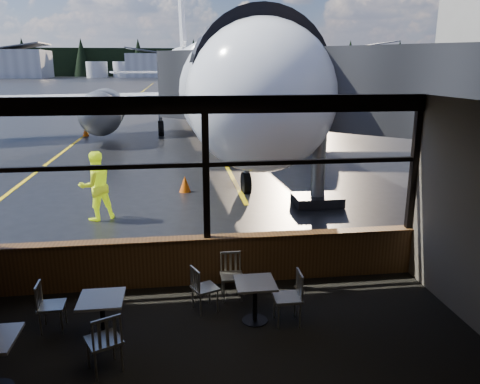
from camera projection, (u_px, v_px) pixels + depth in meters
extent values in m
plane|color=black|center=(177.00, 83.00, 123.78)|extent=(520.00, 520.00, 0.00)
cube|color=#38332D|center=(221.00, 112.00, 5.13)|extent=(8.00, 6.00, 0.04)
cube|color=#4B2E16|center=(208.00, 261.00, 8.79)|extent=(8.00, 0.28, 0.90)
cube|color=black|center=(205.00, 105.00, 8.04)|extent=(8.00, 0.18, 0.30)
cube|color=black|center=(206.00, 170.00, 8.34)|extent=(0.12, 0.12, 2.60)
cube|color=black|center=(414.00, 164.00, 8.85)|extent=(0.12, 0.12, 2.60)
cube|color=black|center=(206.00, 164.00, 8.31)|extent=(8.00, 0.10, 0.08)
imported|color=#BFF219|center=(96.00, 186.00, 12.40)|extent=(1.13, 1.05, 1.85)
cone|color=#F65D07|center=(185.00, 184.00, 15.34)|extent=(0.38, 0.38, 0.53)
cone|color=#DD3E07|center=(86.00, 132.00, 27.72)|extent=(0.39, 0.39, 0.54)
cylinder|color=silver|center=(97.00, 70.00, 178.47)|extent=(8.00, 8.00, 6.00)
cylinder|color=silver|center=(124.00, 70.00, 179.77)|extent=(8.00, 8.00, 6.00)
cylinder|color=silver|center=(150.00, 70.00, 181.06)|extent=(8.00, 8.00, 6.00)
cube|color=black|center=(176.00, 62.00, 208.38)|extent=(360.00, 3.00, 12.00)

